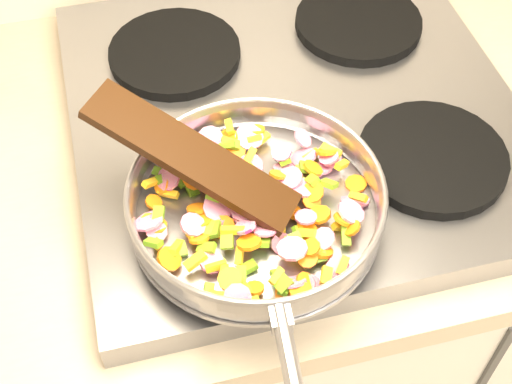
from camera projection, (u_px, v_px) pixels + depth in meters
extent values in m
cube|color=#939399|center=(294.00, 116.00, 0.99)|extent=(0.60, 0.60, 0.04)
cylinder|color=black|center=(216.00, 201.00, 0.86)|extent=(0.19, 0.19, 0.02)
cylinder|color=black|center=(432.00, 158.00, 0.90)|extent=(0.19, 0.19, 0.02)
cylinder|color=black|center=(175.00, 53.00, 1.03)|extent=(0.19, 0.19, 0.02)
cylinder|color=black|center=(358.00, 23.00, 1.07)|extent=(0.19, 0.19, 0.02)
cylinder|color=#9E9EA5|center=(256.00, 215.00, 0.83)|extent=(0.29, 0.29, 0.01)
torus|color=#9E9EA5|center=(256.00, 201.00, 0.81)|extent=(0.33, 0.33, 0.05)
torus|color=#9E9EA5|center=(256.00, 190.00, 0.79)|extent=(0.29, 0.29, 0.01)
cube|color=#9E9EA5|center=(280.00, 317.00, 0.70)|extent=(0.02, 0.03, 0.02)
cube|color=#659E1D|center=(266.00, 193.00, 0.82)|extent=(0.02, 0.01, 0.01)
cylinder|color=#C91363|center=(312.00, 176.00, 0.86)|extent=(0.04, 0.03, 0.03)
cube|color=yellow|center=(275.00, 229.00, 0.80)|extent=(0.03, 0.02, 0.01)
cube|color=yellow|center=(176.00, 247.00, 0.78)|extent=(0.02, 0.03, 0.02)
cylinder|color=#C91363|center=(302.00, 188.00, 0.83)|extent=(0.04, 0.04, 0.01)
cube|color=yellow|center=(233.00, 230.00, 0.78)|extent=(0.03, 0.02, 0.01)
cylinder|color=orange|center=(255.00, 288.00, 0.75)|extent=(0.03, 0.03, 0.01)
cylinder|color=#C91363|center=(217.00, 159.00, 0.85)|extent=(0.04, 0.04, 0.01)
cylinder|color=#C91363|center=(203.00, 165.00, 0.87)|extent=(0.03, 0.04, 0.02)
cube|color=yellow|center=(233.00, 282.00, 0.76)|extent=(0.01, 0.02, 0.02)
cube|color=yellow|center=(224.00, 273.00, 0.75)|extent=(0.01, 0.02, 0.02)
cylinder|color=#C91363|center=(304.00, 287.00, 0.76)|extent=(0.03, 0.04, 0.03)
cylinder|color=orange|center=(287.00, 293.00, 0.76)|extent=(0.03, 0.03, 0.02)
cylinder|color=orange|center=(356.00, 184.00, 0.85)|extent=(0.03, 0.03, 0.01)
cylinder|color=#C91363|center=(210.00, 139.00, 0.88)|extent=(0.04, 0.04, 0.02)
cube|color=#659E1D|center=(251.00, 172.00, 0.85)|extent=(0.02, 0.03, 0.01)
cylinder|color=orange|center=(292.00, 212.00, 0.82)|extent=(0.03, 0.03, 0.02)
cube|color=#659E1D|center=(159.00, 214.00, 0.80)|extent=(0.02, 0.02, 0.01)
cylinder|color=orange|center=(199.00, 219.00, 0.81)|extent=(0.04, 0.04, 0.01)
cylinder|color=orange|center=(249.00, 242.00, 0.78)|extent=(0.03, 0.03, 0.02)
cylinder|color=#C91363|center=(332.00, 160.00, 0.87)|extent=(0.03, 0.03, 0.01)
cylinder|color=#C91363|center=(303.00, 138.00, 0.88)|extent=(0.03, 0.03, 0.02)
cylinder|color=orange|center=(197.00, 208.00, 0.82)|extent=(0.03, 0.03, 0.02)
cylinder|color=orange|center=(352.00, 228.00, 0.79)|extent=(0.02, 0.03, 0.02)
cylinder|color=#C91363|center=(209.00, 172.00, 0.84)|extent=(0.04, 0.03, 0.03)
cube|color=#659E1D|center=(283.00, 284.00, 0.74)|extent=(0.02, 0.02, 0.01)
cylinder|color=#C91363|center=(243.00, 215.00, 0.82)|extent=(0.03, 0.03, 0.02)
cylinder|color=#C91363|center=(281.00, 243.00, 0.79)|extent=(0.03, 0.02, 0.03)
cube|color=#659E1D|center=(329.00, 184.00, 0.83)|extent=(0.02, 0.02, 0.02)
cylinder|color=#C91363|center=(249.00, 137.00, 0.88)|extent=(0.05, 0.05, 0.02)
cube|color=#659E1D|center=(284.00, 185.00, 0.85)|extent=(0.02, 0.02, 0.01)
cylinder|color=#C91363|center=(322.00, 168.00, 0.87)|extent=(0.03, 0.03, 0.01)
cylinder|color=#C91363|center=(311.00, 190.00, 0.84)|extent=(0.04, 0.04, 0.02)
cylinder|color=#C91363|center=(338.00, 268.00, 0.76)|extent=(0.04, 0.03, 0.02)
cylinder|color=#C91363|center=(245.00, 209.00, 0.81)|extent=(0.04, 0.04, 0.01)
cube|color=#659E1D|center=(305.00, 167.00, 0.85)|extent=(0.02, 0.02, 0.01)
cube|color=yellow|center=(168.00, 193.00, 0.84)|extent=(0.03, 0.02, 0.01)
cylinder|color=#C91363|center=(304.00, 157.00, 0.87)|extent=(0.04, 0.04, 0.02)
cylinder|color=#C91363|center=(292.00, 249.00, 0.77)|extent=(0.04, 0.04, 0.01)
cube|color=#659E1D|center=(215.00, 229.00, 0.80)|extent=(0.02, 0.02, 0.01)
cube|color=yellow|center=(229.00, 127.00, 0.88)|extent=(0.01, 0.02, 0.01)
cylinder|color=orange|center=(199.00, 239.00, 0.79)|extent=(0.03, 0.03, 0.02)
cylinder|color=#C91363|center=(229.00, 170.00, 0.85)|extent=(0.04, 0.04, 0.02)
cube|color=yellow|center=(237.00, 150.00, 0.88)|extent=(0.02, 0.02, 0.01)
cube|color=#659E1D|center=(284.00, 160.00, 0.86)|extent=(0.02, 0.02, 0.02)
cube|color=#659E1D|center=(163.00, 178.00, 0.84)|extent=(0.02, 0.02, 0.02)
cube|color=yellow|center=(238.00, 192.00, 0.83)|extent=(0.03, 0.03, 0.02)
cylinder|color=orange|center=(321.00, 251.00, 0.78)|extent=(0.04, 0.04, 0.02)
cube|color=yellow|center=(262.00, 139.00, 0.89)|extent=(0.02, 0.02, 0.01)
cube|color=#659E1D|center=(243.00, 287.00, 0.75)|extent=(0.02, 0.03, 0.02)
cylinder|color=#C91363|center=(323.00, 239.00, 0.79)|extent=(0.04, 0.04, 0.02)
cube|color=yellow|center=(294.00, 245.00, 0.78)|extent=(0.03, 0.03, 0.01)
cylinder|color=#C91363|center=(214.00, 220.00, 0.81)|extent=(0.04, 0.04, 0.02)
cylinder|color=orange|center=(313.00, 191.00, 0.82)|extent=(0.03, 0.03, 0.02)
cylinder|color=#C91363|center=(292.00, 282.00, 0.75)|extent=(0.03, 0.03, 0.02)
cube|color=yellow|center=(289.00, 182.00, 0.84)|extent=(0.02, 0.03, 0.01)
cylinder|color=#C91363|center=(212.00, 144.00, 0.87)|extent=(0.04, 0.04, 0.03)
cube|color=yellow|center=(190.00, 150.00, 0.86)|extent=(0.03, 0.02, 0.02)
cylinder|color=orange|center=(307.00, 258.00, 0.77)|extent=(0.03, 0.03, 0.02)
cube|color=#659E1D|center=(261.00, 243.00, 0.78)|extent=(0.02, 0.02, 0.01)
cube|color=#659E1D|center=(254.00, 138.00, 0.88)|extent=(0.02, 0.02, 0.01)
cylinder|color=orange|center=(149.00, 221.00, 0.81)|extent=(0.02, 0.02, 0.02)
cylinder|color=orange|center=(311.00, 247.00, 0.77)|extent=(0.03, 0.03, 0.01)
cylinder|color=#C91363|center=(231.00, 181.00, 0.83)|extent=(0.04, 0.04, 0.02)
cylinder|color=orange|center=(327.00, 151.00, 0.86)|extent=(0.03, 0.03, 0.02)
cylinder|color=#C91363|center=(329.00, 158.00, 0.86)|extent=(0.03, 0.03, 0.02)
cylinder|color=orange|center=(229.00, 139.00, 0.88)|extent=(0.03, 0.03, 0.02)
cube|color=#659E1D|center=(206.00, 248.00, 0.78)|extent=(0.02, 0.02, 0.02)
cylinder|color=orange|center=(278.00, 175.00, 0.83)|extent=(0.02, 0.02, 0.02)
cylinder|color=#C91363|center=(265.00, 230.00, 0.79)|extent=(0.04, 0.04, 0.02)
cylinder|color=#C91363|center=(168.00, 178.00, 0.83)|extent=(0.04, 0.04, 0.03)
cylinder|color=#C91363|center=(351.00, 212.00, 0.80)|extent=(0.04, 0.04, 0.02)
cube|color=#659E1D|center=(279.00, 277.00, 0.76)|extent=(0.02, 0.02, 0.02)
cylinder|color=orange|center=(306.00, 226.00, 0.81)|extent=(0.03, 0.03, 0.03)
cube|color=yellow|center=(331.00, 151.00, 0.87)|extent=(0.03, 0.03, 0.01)
cube|color=#659E1D|center=(215.00, 170.00, 0.84)|extent=(0.02, 0.02, 0.01)
cylinder|color=orange|center=(179.00, 164.00, 0.86)|extent=(0.03, 0.03, 0.02)
cylinder|color=orange|center=(169.00, 259.00, 0.77)|extent=(0.03, 0.03, 0.03)
cube|color=yellow|center=(214.00, 258.00, 0.78)|extent=(0.02, 0.02, 0.01)
cylinder|color=#C91363|center=(218.00, 207.00, 0.81)|extent=(0.05, 0.04, 0.02)
cylinder|color=#C91363|center=(287.00, 169.00, 0.86)|extent=(0.04, 0.04, 0.02)
cube|color=#659E1D|center=(285.00, 287.00, 0.75)|extent=(0.02, 0.02, 0.01)
cylinder|color=orange|center=(232.00, 202.00, 0.82)|extent=(0.03, 0.03, 0.02)
cube|color=yellow|center=(303.00, 169.00, 0.86)|extent=(0.02, 0.02, 0.01)
cube|color=#659E1D|center=(300.00, 186.00, 0.85)|extent=(0.02, 0.02, 0.02)
cylinder|color=#C91363|center=(209.00, 175.00, 0.85)|extent=(0.03, 0.04, 0.02)
cylinder|color=orange|center=(342.00, 219.00, 0.79)|extent=(0.02, 0.02, 0.02)
cube|color=yellow|center=(276.00, 276.00, 0.74)|extent=(0.02, 0.02, 0.01)
cylinder|color=orange|center=(301.00, 291.00, 0.74)|extent=(0.03, 0.03, 0.01)
cube|color=yellow|center=(226.00, 137.00, 0.89)|extent=(0.01, 0.02, 0.02)
cylinder|color=#C91363|center=(192.00, 167.00, 0.86)|extent=(0.04, 0.04, 0.02)
cylinder|color=#C91363|center=(289.00, 179.00, 0.83)|extent=(0.04, 0.04, 0.02)
cylinder|color=#C91363|center=(306.00, 217.00, 0.80)|extent=(0.03, 0.03, 0.01)
cube|color=#659E1D|center=(343.00, 219.00, 0.81)|extent=(0.02, 0.02, 0.01)
cylinder|color=orange|center=(235.00, 150.00, 0.87)|extent=(0.03, 0.03, 0.02)
cylinder|color=#C91363|center=(237.00, 297.00, 0.74)|extent=(0.04, 0.03, 0.03)
cube|color=#659E1D|center=(249.00, 267.00, 0.78)|extent=(0.02, 0.02, 0.01)
cylinder|color=orange|center=(291.00, 210.00, 0.82)|extent=(0.03, 0.03, 0.02)
cube|color=#659E1D|center=(213.00, 197.00, 0.81)|extent=(0.02, 0.02, 0.01)
cylinder|color=#C91363|center=(172.00, 155.00, 0.85)|extent=(0.04, 0.03, 0.02)
cylinder|color=orange|center=(195.00, 178.00, 0.83)|extent=(0.04, 0.03, 0.03)
cube|color=yellow|center=(243.00, 167.00, 0.86)|extent=(0.02, 0.02, 0.01)
cylinder|color=#C91363|center=(266.00, 225.00, 0.81)|extent=(0.04, 0.04, 0.02)
cube|color=#659E1D|center=(241.00, 275.00, 0.76)|extent=(0.02, 0.02, 0.01)
cube|color=yellow|center=(249.00, 157.00, 0.85)|extent=(0.02, 0.02, 0.02)
cube|color=#659E1D|center=(312.00, 180.00, 0.83)|extent=(0.02, 0.02, 0.02)
cube|color=#659E1D|center=(192.00, 189.00, 0.85)|extent=(0.02, 0.02, 0.02)
cube|color=yellow|center=(211.00, 229.00, 0.80)|extent=(0.02, 0.02, 0.01)
cylinder|color=orange|center=(312.00, 200.00, 0.83)|extent=(0.03, 0.03, 0.02)
cylinder|color=orange|center=(163.00, 186.00, 0.84)|extent=(0.03, 0.03, 0.02)
cylinder|color=#C91363|center=(196.00, 155.00, 0.86)|extent=(0.03, 0.03, 0.02)
cube|color=yellow|center=(214.00, 295.00, 0.74)|extent=(0.02, 0.02, 0.02)
cube|color=yellow|center=(306.00, 233.00, 0.80)|extent=(0.02, 0.02, 0.02)
cube|color=yellow|center=(343.00, 265.00, 0.76)|extent=(0.02, 0.02, 0.02)
cylinder|color=orange|center=(313.00, 168.00, 0.85)|extent=(0.03, 0.03, 0.02)
cylinder|color=orange|center=(319.00, 215.00, 0.81)|extent=(0.03, 0.03, 0.02)
cylinder|color=orange|center=(306.00, 282.00, 0.75)|extent=(0.03, 0.03, 0.02)
cube|color=yellow|center=(310.00, 155.00, 0.87)|extent=(0.02, 0.02, 0.01)
cube|color=yellow|center=(239.00, 256.00, 0.78)|extent=(0.02, 0.02, 0.02)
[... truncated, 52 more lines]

